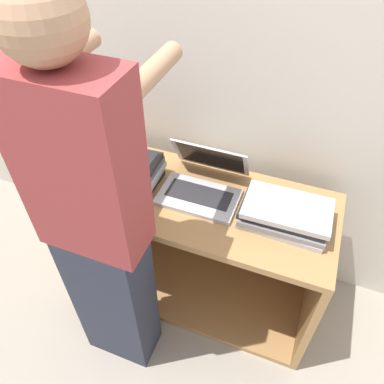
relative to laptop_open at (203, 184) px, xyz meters
The scene contains 8 objects.
ground_plane 0.88m from the laptop_open, 90.00° to the right, with size 12.00×12.00×0.00m, color #9E9384.
wall_back 0.51m from the laptop_open, 90.00° to the left, with size 8.00×0.05×2.40m.
cart 0.43m from the laptop_open, 90.00° to the left, with size 1.31×0.56×0.77m.
laptop_open is the anchor object (origin of this frame).
laptop_stack_left 0.41m from the laptop_open, behind, with size 0.40×0.25×0.13m.
laptop_stack_right 0.41m from the laptop_open, ahead, with size 0.39×0.25×0.10m.
person 0.57m from the laptop_open, 116.61° to the right, with size 0.40×0.54×1.83m.
inventory_tag 0.43m from the laptop_open, 164.19° to the right, with size 0.06×0.02×0.01m.
Camera 1 is at (0.42, -0.90, 2.02)m, focal length 35.00 mm.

